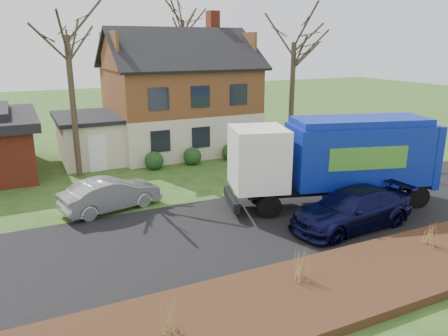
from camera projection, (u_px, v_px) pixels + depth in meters
name	position (u px, v px, depth m)	size (l,w,h in m)	color
ground	(253.00, 225.00, 17.67)	(120.00, 120.00, 0.00)	#274818
road	(253.00, 225.00, 17.67)	(80.00, 7.00, 0.02)	black
mulch_verge	(341.00, 285.00, 13.04)	(80.00, 3.50, 0.30)	black
main_house	(172.00, 91.00, 29.23)	(12.95, 8.95, 9.26)	beige
garbage_truck	(337.00, 156.00, 19.39)	(9.58, 4.88, 3.97)	black
silver_sedan	(111.00, 194.00, 19.18)	(1.52, 4.36, 1.44)	#9C9FA4
navy_wagon	(352.00, 209.00, 17.34)	(2.18, 5.37, 1.56)	black
tree_front_west	(64.00, 12.00, 21.91)	(3.52, 3.52, 10.45)	#3F3425
tree_front_east	(295.00, 23.00, 27.25)	(3.69, 3.69, 10.25)	#3B3323
tree_back	(182.00, 5.00, 36.15)	(3.84, 3.84, 12.17)	#382B21
grass_clump_west	(172.00, 315.00, 10.56)	(0.37, 0.30, 0.97)	#A28147
grass_clump_mid	(301.00, 264.00, 12.93)	(0.37, 0.31, 1.05)	#A28547
grass_clump_east	(431.00, 233.00, 15.15)	(0.36, 0.30, 0.90)	#AC824C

